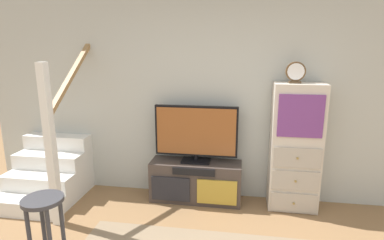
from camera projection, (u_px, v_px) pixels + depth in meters
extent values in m
cube|color=#B2B7B2|center=(222.00, 95.00, 3.97)|extent=(6.40, 0.12, 2.70)
cube|color=#423833|center=(196.00, 181.00, 4.01)|extent=(1.16, 0.36, 0.52)
cube|color=#232328|center=(171.00, 189.00, 3.88)|extent=(0.49, 0.02, 0.31)
cube|color=#B79333|center=(217.00, 192.00, 3.79)|extent=(0.49, 0.02, 0.31)
cube|color=black|center=(193.00, 172.00, 3.78)|extent=(0.52, 0.02, 0.09)
cube|color=black|center=(196.00, 161.00, 3.97)|extent=(0.36, 0.22, 0.02)
cylinder|color=black|center=(196.00, 158.00, 3.96)|extent=(0.05, 0.05, 0.06)
cube|color=black|center=(196.00, 131.00, 3.88)|extent=(1.04, 0.05, 0.64)
cube|color=brown|center=(196.00, 132.00, 3.85)|extent=(0.99, 0.01, 0.59)
cube|color=beige|center=(295.00, 148.00, 3.72)|extent=(0.58, 0.34, 1.54)
cube|color=#ADA497|center=(294.00, 203.00, 3.69)|extent=(0.53, 0.02, 0.24)
sphere|color=olive|center=(294.00, 204.00, 3.68)|extent=(0.03, 0.03, 0.03)
cube|color=#ADA497|center=(295.00, 181.00, 3.63)|extent=(0.53, 0.02, 0.24)
sphere|color=olive|center=(296.00, 181.00, 3.61)|extent=(0.03, 0.03, 0.03)
cube|color=#ADA497|center=(297.00, 158.00, 3.56)|extent=(0.53, 0.02, 0.24)
sphere|color=olive|center=(298.00, 158.00, 3.55)|extent=(0.03, 0.03, 0.03)
cube|color=#70387F|center=(301.00, 116.00, 3.45)|extent=(0.49, 0.02, 0.49)
cube|color=#4C3823|center=(295.00, 82.00, 3.53)|extent=(0.13, 0.08, 0.02)
cylinder|color=brown|center=(296.00, 71.00, 3.50)|extent=(0.22, 0.04, 0.22)
cylinder|color=silver|center=(296.00, 72.00, 3.48)|extent=(0.19, 0.01, 0.19)
cube|color=white|center=(26.00, 206.00, 3.71)|extent=(0.90, 0.26, 0.19)
cube|color=white|center=(39.00, 189.00, 3.93)|extent=(0.90, 0.26, 0.38)
cube|color=white|center=(50.00, 174.00, 4.16)|extent=(0.90, 0.26, 0.57)
cube|color=white|center=(60.00, 161.00, 4.39)|extent=(0.90, 0.26, 0.76)
cube|color=white|center=(70.00, 148.00, 4.62)|extent=(0.90, 0.26, 0.95)
cube|color=white|center=(51.00, 147.00, 3.32)|extent=(0.09, 0.09, 1.80)
cube|color=#9E7547|center=(76.00, 68.00, 3.76)|extent=(0.06, 1.33, 0.99)
cylinder|color=#333338|center=(44.00, 231.00, 2.79)|extent=(0.04, 0.04, 0.68)
cylinder|color=#333338|center=(63.00, 233.00, 2.76)|extent=(0.04, 0.04, 0.68)
cylinder|color=#333338|center=(43.00, 200.00, 2.60)|extent=(0.34, 0.34, 0.03)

